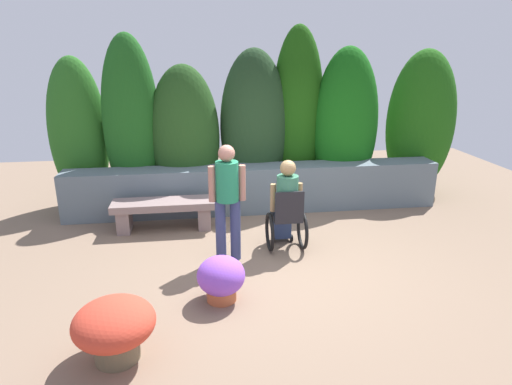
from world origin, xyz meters
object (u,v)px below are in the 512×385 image
(flower_pot_purple_near, at_px, (221,278))
(flower_pot_terracotta_by_wall, at_px, (115,327))
(person_standing_companion, at_px, (227,196))
(stone_bench, at_px, (164,210))
(person_in_wheelchair, at_px, (286,208))

(flower_pot_purple_near, xyz_separation_m, flower_pot_terracotta_by_wall, (-1.03, -0.88, 0.06))
(person_standing_companion, bearing_deg, flower_pot_purple_near, -90.37)
(flower_pot_purple_near, bearing_deg, stone_bench, 108.87)
(person_standing_companion, distance_m, flower_pot_terracotta_by_wall, 2.32)
(person_in_wheelchair, relative_size, flower_pot_terracotta_by_wall, 1.75)
(stone_bench, xyz_separation_m, person_standing_companion, (0.93, -1.21, 0.60))
(person_standing_companion, relative_size, flower_pot_purple_near, 2.91)
(person_in_wheelchair, bearing_deg, flower_pot_terracotta_by_wall, -140.87)
(stone_bench, bearing_deg, flower_pot_purple_near, -79.66)
(person_standing_companion, relative_size, flower_pot_terracotta_by_wall, 2.12)
(person_in_wheelchair, distance_m, flower_pot_purple_near, 1.66)
(person_in_wheelchair, bearing_deg, flower_pot_purple_near, -135.87)
(stone_bench, distance_m, person_standing_companion, 1.64)
(flower_pot_terracotta_by_wall, bearing_deg, flower_pot_purple_near, 40.41)
(flower_pot_purple_near, distance_m, flower_pot_terracotta_by_wall, 1.36)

